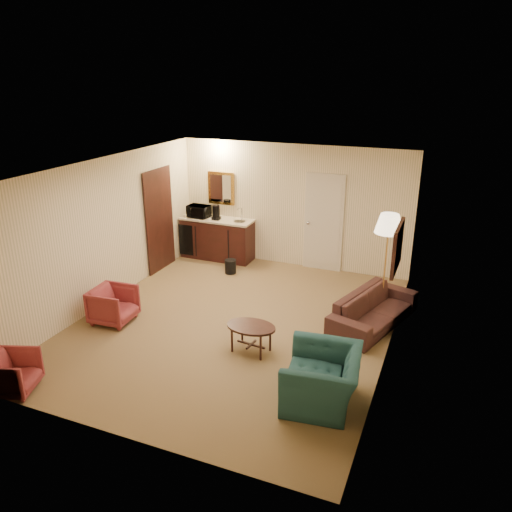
{
  "coord_description": "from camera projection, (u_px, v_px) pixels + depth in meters",
  "views": [
    {
      "loc": [
        3.15,
        -6.75,
        3.97
      ],
      "look_at": [
        0.19,
        0.5,
        1.06
      ],
      "focal_mm": 35.0,
      "sensor_mm": 36.0,
      "label": 1
    }
  ],
  "objects": [
    {
      "name": "coffee_table",
      "position": [
        251.0,
        338.0,
        7.46
      ],
      "size": [
        0.81,
        0.59,
        0.43
      ],
      "primitive_type": "cube",
      "rotation": [
        0.0,
        0.0,
        -0.12
      ],
      "color": "#321510",
      "rests_on": "ground"
    },
    {
      "name": "rose_chair_near",
      "position": [
        113.0,
        303.0,
        8.31
      ],
      "size": [
        0.66,
        0.7,
        0.67
      ],
      "primitive_type": "imported",
      "rotation": [
        0.0,
        0.0,
        1.65
      ],
      "color": "#973731",
      "rests_on": "ground"
    },
    {
      "name": "room_walls",
      "position": [
        246.0,
        213.0,
        8.46
      ],
      "size": [
        5.02,
        6.01,
        2.61
      ],
      "color": "#F7DFB9",
      "rests_on": "ground"
    },
    {
      "name": "wetbar_cabinet",
      "position": [
        217.0,
        238.0,
        11.14
      ],
      "size": [
        1.64,
        0.58,
        0.92
      ],
      "primitive_type": "cube",
      "color": "#331210",
      "rests_on": "ground"
    },
    {
      "name": "microwave",
      "position": [
        199.0,
        210.0,
        11.04
      ],
      "size": [
        0.5,
        0.3,
        0.33
      ],
      "primitive_type": "imported",
      "rotation": [
        0.0,
        0.0,
        -0.06
      ],
      "color": "black",
      "rests_on": "wetbar_cabinet"
    },
    {
      "name": "rose_chair_far",
      "position": [
        12.0,
        372.0,
        6.49
      ],
      "size": [
        0.7,
        0.72,
        0.59
      ],
      "primitive_type": "imported",
      "rotation": [
        0.0,
        0.0,
        1.91
      ],
      "color": "#973731",
      "rests_on": "ground"
    },
    {
      "name": "sofa",
      "position": [
        374.0,
        304.0,
        8.2
      ],
      "size": [
        1.1,
        1.97,
        0.74
      ],
      "primitive_type": "imported",
      "rotation": [
        0.0,
        0.0,
        1.26
      ],
      "color": "black",
      "rests_on": "ground"
    },
    {
      "name": "floor_lamp",
      "position": [
        385.0,
        264.0,
        8.48
      ],
      "size": [
        0.55,
        0.55,
        1.78
      ],
      "primitive_type": "cube",
      "rotation": [
        0.0,
        0.0,
        -0.18
      ],
      "color": "gold",
      "rests_on": "ground"
    },
    {
      "name": "waste_bin",
      "position": [
        230.0,
        266.0,
        10.39
      ],
      "size": [
        0.31,
        0.31,
        0.29
      ],
      "primitive_type": "cylinder",
      "rotation": [
        0.0,
        0.0,
        0.38
      ],
      "color": "black",
      "rests_on": "ground"
    },
    {
      "name": "ground",
      "position": [
        234.0,
        323.0,
        8.35
      ],
      "size": [
        6.0,
        6.0,
        0.0
      ],
      "primitive_type": "plane",
      "color": "brown",
      "rests_on": "ground"
    },
    {
      "name": "coffee_maker",
      "position": [
        216.0,
        213.0,
        10.87
      ],
      "size": [
        0.17,
        0.17,
        0.31
      ],
      "primitive_type": "cylinder",
      "rotation": [
        0.0,
        0.0,
        0.0
      ],
      "color": "black",
      "rests_on": "wetbar_cabinet"
    },
    {
      "name": "teal_armchair",
      "position": [
        323.0,
        370.0,
        6.23
      ],
      "size": [
        0.81,
        1.13,
        0.92
      ],
      "primitive_type": "imported",
      "rotation": [
        0.0,
        0.0,
        -1.44
      ],
      "color": "#1C4747",
      "rests_on": "ground"
    }
  ]
}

